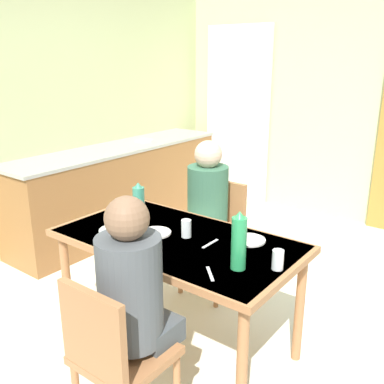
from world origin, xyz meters
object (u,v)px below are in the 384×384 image
object	(u,v)px
kitchen_counter	(121,188)
person_far_diner	(207,200)
dining_table	(177,249)
water_bottle_green_far	(239,242)
chair_near_diner	(114,354)
chair_far_diner	(216,230)
water_bottle_green_near	(139,202)
person_near_diner	(132,287)

from	to	relation	value
kitchen_counter	person_far_diner	world-z (taller)	person_far_diner
dining_table	water_bottle_green_far	xyz separation A→B (m)	(0.50, -0.12, 0.22)
chair_near_diner	water_bottle_green_far	distance (m)	0.80
chair_far_diner	person_far_diner	world-z (taller)	person_far_diner
chair_near_diner	water_bottle_green_far	xyz separation A→B (m)	(0.26, 0.64, 0.40)
dining_table	water_bottle_green_near	distance (m)	0.45
person_near_diner	kitchen_counter	bearing A→B (deg)	137.63
chair_far_diner	person_far_diner	bearing A→B (deg)	90.00
chair_near_diner	kitchen_counter	bearing A→B (deg)	135.57
person_far_diner	person_near_diner	bearing A→B (deg)	110.48
person_far_diner	water_bottle_green_near	xyz separation A→B (m)	(-0.17, -0.53, 0.09)
water_bottle_green_near	chair_near_diner	bearing A→B (deg)	-53.00
dining_table	person_near_diner	bearing A→B (deg)	-68.74
chair_far_diner	water_bottle_green_near	world-z (taller)	water_bottle_green_near
person_near_diner	chair_near_diner	bearing A→B (deg)	-90.00
chair_far_diner	person_far_diner	distance (m)	0.31
person_far_diner	water_bottle_green_far	world-z (taller)	person_far_diner
water_bottle_green_near	water_bottle_green_far	xyz separation A→B (m)	(0.89, -0.20, 0.03)
kitchen_counter	chair_far_diner	xyz separation A→B (m)	(1.54, -0.45, 0.05)
person_far_diner	water_bottle_green_near	size ratio (longest dim) A/B	2.99
chair_near_diner	water_bottle_green_near	distance (m)	1.12
water_bottle_green_far	person_far_diner	bearing A→B (deg)	134.42
chair_near_diner	water_bottle_green_near	world-z (taller)	water_bottle_green_near
chair_near_diner	dining_table	bearing A→B (deg)	107.68
kitchen_counter	person_near_diner	size ratio (longest dim) A/B	3.35
chair_far_diner	person_near_diner	world-z (taller)	person_near_diner
kitchen_counter	chair_far_diner	size ratio (longest dim) A/B	2.97
kitchen_counter	chair_far_diner	bearing A→B (deg)	-16.42
chair_near_diner	water_bottle_green_far	bearing A→B (deg)	68.01
kitchen_counter	chair_near_diner	bearing A→B (deg)	-44.43
dining_table	water_bottle_green_near	world-z (taller)	water_bottle_green_near
kitchen_counter	person_far_diner	bearing A→B (deg)	-20.96
chair_near_diner	chair_far_diner	size ratio (longest dim) A/B	1.00
water_bottle_green_near	person_near_diner	bearing A→B (deg)	-48.03
dining_table	person_far_diner	xyz separation A→B (m)	(-0.22, 0.62, 0.11)
chair_near_diner	water_bottle_green_near	bearing A→B (deg)	127.00
person_far_diner	water_bottle_green_near	bearing A→B (deg)	72.24
person_near_diner	water_bottle_green_far	distance (m)	0.58
dining_table	person_far_diner	distance (m)	0.67
person_far_diner	kitchen_counter	bearing A→B (deg)	-20.96
person_far_diner	chair_far_diner	bearing A→B (deg)	-90.00
water_bottle_green_far	chair_near_diner	bearing A→B (deg)	-111.99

